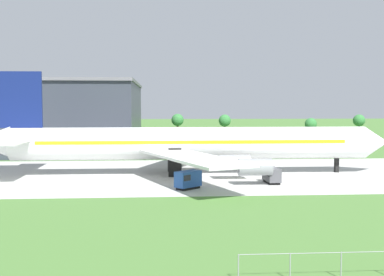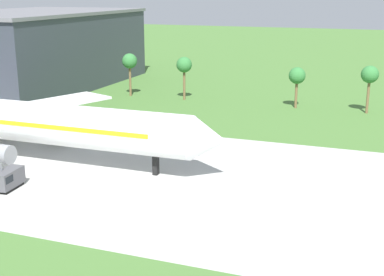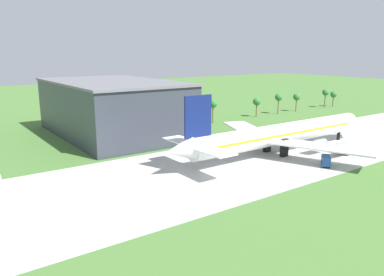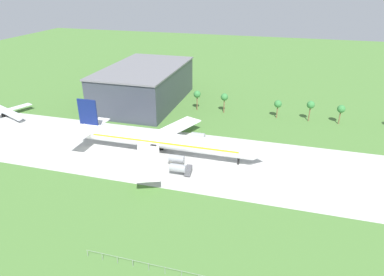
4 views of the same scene
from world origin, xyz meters
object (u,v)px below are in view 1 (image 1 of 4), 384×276
object	(u,v)px
baggage_tug	(272,175)
catering_van	(188,180)
terminal_building	(76,115)
jet_airliner	(185,144)

from	to	relation	value
baggage_tug	catering_van	world-z (taller)	catering_van
baggage_tug	terminal_building	world-z (taller)	terminal_building
jet_airliner	baggage_tug	size ratio (longest dim) A/B	16.94
terminal_building	catering_van	bearing A→B (deg)	-67.57
baggage_tug	catering_van	distance (m)	15.12
terminal_building	jet_airliner	bearing A→B (deg)	-61.36
catering_van	terminal_building	size ratio (longest dim) A/B	0.07
jet_airliner	terminal_building	world-z (taller)	terminal_building
jet_airliner	terminal_building	xyz separation A→B (m)	(-29.44, 53.92, 3.97)
catering_van	baggage_tug	bearing A→B (deg)	17.08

